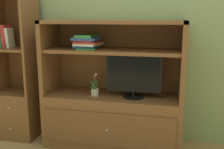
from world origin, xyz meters
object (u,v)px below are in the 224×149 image
at_px(potted_plant, 95,91).
at_px(bookshelf_tall, 18,92).
at_px(media_console, 113,107).
at_px(tv_monitor, 134,76).
at_px(magazine_stack, 87,42).
at_px(upright_book_row, 5,37).

height_order(potted_plant, bookshelf_tall, bookshelf_tall).
height_order(media_console, tv_monitor, media_console).
bearing_deg(magazine_stack, tv_monitor, -4.58).
height_order(tv_monitor, potted_plant, tv_monitor).
bearing_deg(bookshelf_tall, media_console, -0.25).
bearing_deg(potted_plant, media_console, 22.27).
height_order(bookshelf_tall, upright_book_row, bookshelf_tall).
bearing_deg(media_console, upright_book_row, -179.75).
bearing_deg(potted_plant, tv_monitor, 3.58).
distance_m(tv_monitor, upright_book_row, 1.64).
xyz_separation_m(media_console, bookshelf_tall, (-1.23, 0.01, 0.09)).
bearing_deg(potted_plant, magazine_stack, 145.12).
xyz_separation_m(potted_plant, magazine_stack, (-0.10, 0.07, 0.55)).
relative_size(potted_plant, upright_book_row, 0.95).
height_order(potted_plant, magazine_stack, magazine_stack).
bearing_deg(upright_book_row, tv_monitor, -1.67).
distance_m(tv_monitor, magazine_stack, 0.65).
relative_size(media_console, magazine_stack, 4.50).
distance_m(media_console, upright_book_row, 1.56).
bearing_deg(magazine_stack, bookshelf_tall, 179.13).
height_order(tv_monitor, upright_book_row, upright_book_row).
height_order(potted_plant, upright_book_row, upright_book_row).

